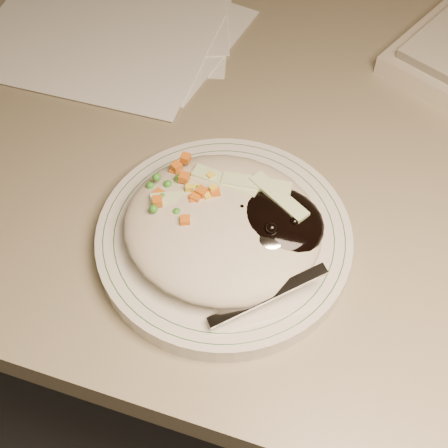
% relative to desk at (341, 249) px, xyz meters
% --- Properties ---
extents(desk, '(1.40, 0.70, 0.74)m').
position_rel_desk_xyz_m(desk, '(0.00, 0.00, 0.00)').
color(desk, gray).
rests_on(desk, ground).
extents(plate, '(0.25, 0.25, 0.02)m').
position_rel_desk_xyz_m(plate, '(-0.12, -0.17, 0.21)').
color(plate, silver).
rests_on(plate, desk).
extents(plate_rim, '(0.24, 0.24, 0.00)m').
position_rel_desk_xyz_m(plate_rim, '(-0.12, -0.17, 0.22)').
color(plate_rim, '#144723').
rests_on(plate_rim, plate).
extents(meal, '(0.20, 0.19, 0.05)m').
position_rel_desk_xyz_m(meal, '(-0.11, -0.17, 0.24)').
color(meal, '#AFA58E').
rests_on(meal, plate).
extents(papers, '(0.37, 0.34, 0.00)m').
position_rel_desk_xyz_m(papers, '(-0.37, 0.12, 0.20)').
color(papers, white).
rests_on(papers, desk).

